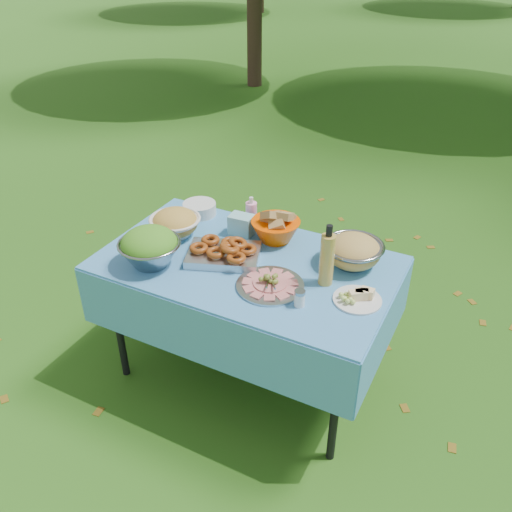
{
  "coord_description": "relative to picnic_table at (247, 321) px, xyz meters",
  "views": [
    {
      "loc": [
        1.08,
        -1.99,
        2.23
      ],
      "look_at": [
        0.05,
        0.0,
        0.81
      ],
      "focal_mm": 38.0,
      "sensor_mm": 36.0,
      "label": 1
    }
  ],
  "objects": [
    {
      "name": "ground",
      "position": [
        0.0,
        0.0,
        -0.38
      ],
      "size": [
        80.0,
        80.0,
        0.0
      ],
      "primitive_type": "plane",
      "color": "#163609",
      "rests_on": "ground"
    },
    {
      "name": "picnic_table",
      "position": [
        0.0,
        0.0,
        0.0
      ],
      "size": [
        1.46,
        0.86,
        0.76
      ],
      "primitive_type": "cube",
      "color": "#7CC4EE",
      "rests_on": "ground"
    },
    {
      "name": "salad_bowl",
      "position": [
        -0.41,
        -0.23,
        0.48
      ],
      "size": [
        0.34,
        0.34,
        0.2
      ],
      "primitive_type": null,
      "rotation": [
        0.0,
        0.0,
        -0.13
      ],
      "color": "gray",
      "rests_on": "picnic_table"
    },
    {
      "name": "pasta_bowl_white",
      "position": [
        -0.47,
        0.06,
        0.46
      ],
      "size": [
        0.32,
        0.32,
        0.15
      ],
      "primitive_type": null,
      "rotation": [
        0.0,
        0.0,
        0.22
      ],
      "color": "silver",
      "rests_on": "picnic_table"
    },
    {
      "name": "plate_stack",
      "position": [
        -0.48,
        0.32,
        0.42
      ],
      "size": [
        0.23,
        0.23,
        0.07
      ],
      "primitive_type": "cylinder",
      "rotation": [
        0.0,
        0.0,
        -0.23
      ],
      "color": "silver",
      "rests_on": "picnic_table"
    },
    {
      "name": "wipes_box",
      "position": [
        -0.16,
        0.23,
        0.44
      ],
      "size": [
        0.13,
        0.1,
        0.11
      ],
      "primitive_type": "cube",
      "rotation": [
        0.0,
        0.0,
        0.06
      ],
      "color": "#84C8CC",
      "rests_on": "picnic_table"
    },
    {
      "name": "sanitizer_bottle",
      "position": [
        -0.15,
        0.33,
        0.47
      ],
      "size": [
        0.08,
        0.08,
        0.18
      ],
      "primitive_type": "cylinder",
      "rotation": [
        0.0,
        0.0,
        -0.32
      ],
      "color": "#FD9ACA",
      "rests_on": "picnic_table"
    },
    {
      "name": "bread_bowl",
      "position": [
        0.03,
        0.26,
        0.47
      ],
      "size": [
        0.33,
        0.33,
        0.17
      ],
      "primitive_type": null,
      "rotation": [
        0.0,
        0.0,
        0.32
      ],
      "color": "#EE4C00",
      "rests_on": "picnic_table"
    },
    {
      "name": "pasta_bowl_steel",
      "position": [
        0.47,
        0.22,
        0.46
      ],
      "size": [
        0.36,
        0.36,
        0.16
      ],
      "primitive_type": null,
      "rotation": [
        0.0,
        0.0,
        0.24
      ],
      "color": "gray",
      "rests_on": "picnic_table"
    },
    {
      "name": "fried_tray",
      "position": [
        -0.12,
        -0.02,
        0.42
      ],
      "size": [
        0.42,
        0.36,
        0.08
      ],
      "primitive_type": "cube",
      "rotation": [
        0.0,
        0.0,
        0.36
      ],
      "color": "#B6B5BA",
      "rests_on": "picnic_table"
    },
    {
      "name": "charcuterie_platter",
      "position": [
        0.2,
        -0.14,
        0.42
      ],
      "size": [
        0.4,
        0.4,
        0.07
      ],
      "primitive_type": "cylinder",
      "rotation": [
        0.0,
        0.0,
        -0.3
      ],
      "color": "#A5A8AC",
      "rests_on": "picnic_table"
    },
    {
      "name": "oil_bottle",
      "position": [
        0.41,
        0.01,
        0.53
      ],
      "size": [
        0.08,
        0.08,
        0.31
      ],
      "primitive_type": "cylinder",
      "rotation": [
        0.0,
        0.0,
        -0.17
      ],
      "color": "#B6943B",
      "rests_on": "picnic_table"
    },
    {
      "name": "cheese_plate",
      "position": [
        0.59,
        -0.06,
        0.41
      ],
      "size": [
        0.29,
        0.29,
        0.06
      ],
      "primitive_type": "cylinder",
      "rotation": [
        0.0,
        0.0,
        0.43
      ],
      "color": "silver",
      "rests_on": "picnic_table"
    },
    {
      "name": "shaker",
      "position": [
        0.37,
        -0.21,
        0.42
      ],
      "size": [
        0.06,
        0.06,
        0.08
      ],
      "primitive_type": "cylinder",
      "rotation": [
        0.0,
        0.0,
        -0.23
      ],
      "color": "silver",
      "rests_on": "picnic_table"
    }
  ]
}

